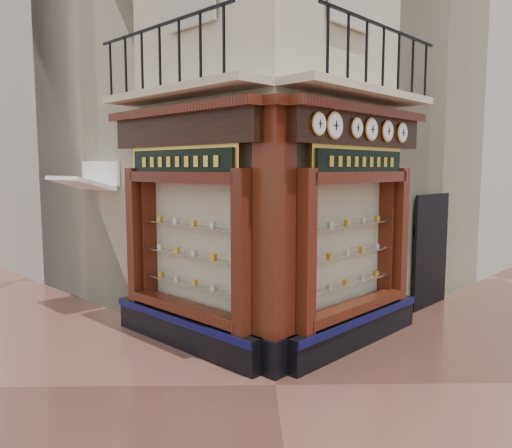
{
  "coord_description": "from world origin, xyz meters",
  "views": [
    {
      "loc": [
        -0.39,
        -6.63,
        2.99
      ],
      "look_at": [
        -0.23,
        2.0,
        2.03
      ],
      "focal_mm": 35.0,
      "sensor_mm": 36.0,
      "label": 1
    }
  ],
  "objects_px": {
    "corner_pilaster": "(274,241)",
    "signboard_right": "(360,162)",
    "clock_a": "(318,124)",
    "signboard_left": "(181,162)",
    "clock_c": "(356,128)",
    "awning": "(85,313)",
    "clock_e": "(387,131)",
    "clock_d": "(371,129)",
    "clock_f": "(402,133)",
    "clock_b": "(334,126)"
  },
  "relations": [
    {
      "from": "corner_pilaster",
      "to": "signboard_right",
      "type": "relative_size",
      "value": 2.11
    },
    {
      "from": "clock_a",
      "to": "signboard_left",
      "type": "distance_m",
      "value": 2.37
    },
    {
      "from": "clock_c",
      "to": "awning",
      "type": "bearing_deg",
      "value": 110.22
    },
    {
      "from": "signboard_right",
      "to": "corner_pilaster",
      "type": "bearing_deg",
      "value": 169.75
    },
    {
      "from": "corner_pilaster",
      "to": "clock_e",
      "type": "height_order",
      "value": "corner_pilaster"
    },
    {
      "from": "clock_c",
      "to": "signboard_left",
      "type": "height_order",
      "value": "clock_c"
    },
    {
      "from": "clock_e",
      "to": "signboard_left",
      "type": "xyz_separation_m",
      "value": [
        -3.45,
        -0.37,
        -0.52
      ]
    },
    {
      "from": "clock_c",
      "to": "signboard_right",
      "type": "xyz_separation_m",
      "value": [
        0.15,
        0.3,
        -0.52
      ]
    },
    {
      "from": "clock_d",
      "to": "clock_f",
      "type": "xyz_separation_m",
      "value": [
        0.73,
        0.73,
        0.0
      ]
    },
    {
      "from": "clock_f",
      "to": "awning",
      "type": "bearing_deg",
      "value": 122.89
    },
    {
      "from": "clock_a",
      "to": "clock_c",
      "type": "distance_m",
      "value": 0.98
    },
    {
      "from": "clock_c",
      "to": "clock_e",
      "type": "distance_m",
      "value": 0.95
    },
    {
      "from": "awning",
      "to": "clock_f",
      "type": "bearing_deg",
      "value": -147.11
    },
    {
      "from": "signboard_left",
      "to": "clock_c",
      "type": "bearing_deg",
      "value": -141.2
    },
    {
      "from": "clock_e",
      "to": "signboard_left",
      "type": "relative_size",
      "value": 0.19
    },
    {
      "from": "clock_a",
      "to": "clock_b",
      "type": "bearing_deg",
      "value": 0.0
    },
    {
      "from": "corner_pilaster",
      "to": "clock_a",
      "type": "bearing_deg",
      "value": -43.19
    },
    {
      "from": "awning",
      "to": "signboard_left",
      "type": "height_order",
      "value": "signboard_left"
    },
    {
      "from": "awning",
      "to": "clock_b",
      "type": "bearing_deg",
      "value": -165.64
    },
    {
      "from": "clock_a",
      "to": "clock_b",
      "type": "distance_m",
      "value": 0.39
    },
    {
      "from": "clock_a",
      "to": "clock_d",
      "type": "distance_m",
      "value": 1.41
    },
    {
      "from": "corner_pilaster",
      "to": "clock_c",
      "type": "distance_m",
      "value": 2.24
    },
    {
      "from": "clock_d",
      "to": "clock_f",
      "type": "distance_m",
      "value": 1.03
    },
    {
      "from": "corner_pilaster",
      "to": "signboard_left",
      "type": "xyz_separation_m",
      "value": [
        -1.46,
        1.01,
        1.15
      ]
    },
    {
      "from": "clock_b",
      "to": "signboard_left",
      "type": "relative_size",
      "value": 0.21
    },
    {
      "from": "clock_c",
      "to": "signboard_left",
      "type": "xyz_separation_m",
      "value": [
        -2.78,
        0.3,
        -0.52
      ]
    },
    {
      "from": "clock_b",
      "to": "clock_f",
      "type": "bearing_deg",
      "value": 0.0
    },
    {
      "from": "clock_e",
      "to": "clock_f",
      "type": "distance_m",
      "value": 0.51
    },
    {
      "from": "clock_a",
      "to": "clock_c",
      "type": "relative_size",
      "value": 1.04
    },
    {
      "from": "awning",
      "to": "signboard_right",
      "type": "distance_m",
      "value": 6.41
    },
    {
      "from": "clock_f",
      "to": "awning",
      "type": "distance_m",
      "value": 7.22
    },
    {
      "from": "awning",
      "to": "signboard_left",
      "type": "bearing_deg",
      "value": -176.58
    },
    {
      "from": "clock_b",
      "to": "clock_f",
      "type": "distance_m",
      "value": 2.05
    },
    {
      "from": "clock_b",
      "to": "clock_c",
      "type": "distance_m",
      "value": 0.59
    },
    {
      "from": "awning",
      "to": "signboard_left",
      "type": "relative_size",
      "value": 0.72
    },
    {
      "from": "clock_e",
      "to": "clock_f",
      "type": "xyz_separation_m",
      "value": [
        0.36,
        0.36,
        0.0
      ]
    },
    {
      "from": "corner_pilaster",
      "to": "clock_d",
      "type": "bearing_deg",
      "value": -12.91
    },
    {
      "from": "clock_f",
      "to": "awning",
      "type": "relative_size",
      "value": 0.25
    },
    {
      "from": "clock_a",
      "to": "clock_e",
      "type": "relative_size",
      "value": 0.92
    },
    {
      "from": "corner_pilaster",
      "to": "clock_b",
      "type": "relative_size",
      "value": 9.82
    },
    {
      "from": "clock_a",
      "to": "awning",
      "type": "bearing_deg",
      "value": 100.31
    },
    {
      "from": "clock_a",
      "to": "clock_e",
      "type": "bearing_deg",
      "value": 0.0
    },
    {
      "from": "clock_e",
      "to": "clock_c",
      "type": "bearing_deg",
      "value": -180.0
    },
    {
      "from": "corner_pilaster",
      "to": "signboard_right",
      "type": "xyz_separation_m",
      "value": [
        1.46,
        1.01,
        1.15
      ]
    },
    {
      "from": "clock_b",
      "to": "awning",
      "type": "bearing_deg",
      "value": 104.36
    },
    {
      "from": "signboard_left",
      "to": "signboard_right",
      "type": "relative_size",
      "value": 1.04
    },
    {
      "from": "clock_d",
      "to": "clock_a",
      "type": "bearing_deg",
      "value": -180.0
    },
    {
      "from": "corner_pilaster",
      "to": "clock_a",
      "type": "relative_size",
      "value": 11.88
    },
    {
      "from": "clock_c",
      "to": "clock_b",
      "type": "bearing_deg",
      "value": -180.0
    },
    {
      "from": "clock_d",
      "to": "clock_f",
      "type": "bearing_deg",
      "value": 0.0
    }
  ]
}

